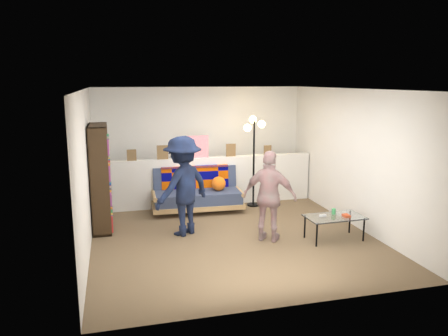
% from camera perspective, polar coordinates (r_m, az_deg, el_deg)
% --- Properties ---
extents(ground, '(5.00, 5.00, 0.00)m').
position_cam_1_polar(ground, '(7.45, 0.77, -8.54)').
color(ground, brown).
rests_on(ground, ground).
extents(room_shell, '(4.60, 5.05, 2.45)m').
position_cam_1_polar(room_shell, '(7.51, -0.14, 4.76)').
color(room_shell, silver).
rests_on(room_shell, ground).
extents(half_wall_ledge, '(4.45, 0.15, 1.00)m').
position_cam_1_polar(half_wall_ledge, '(8.98, -2.22, -1.72)').
color(half_wall_ledge, silver).
rests_on(half_wall_ledge, ground).
extents(ledge_decor, '(2.97, 0.02, 0.45)m').
position_cam_1_polar(ledge_decor, '(8.79, -3.67, 2.46)').
color(ledge_decor, brown).
rests_on(ledge_decor, half_wall_ledge).
extents(futon_sofa, '(1.80, 0.92, 0.76)m').
position_cam_1_polar(futon_sofa, '(8.64, -3.46, -3.27)').
color(futon_sofa, tan).
rests_on(futon_sofa, ground).
extents(bookshelf, '(0.30, 0.91, 1.81)m').
position_cam_1_polar(bookshelf, '(7.75, -15.85, -1.67)').
color(bookshelf, black).
rests_on(bookshelf, ground).
extents(coffee_table, '(0.94, 0.54, 0.48)m').
position_cam_1_polar(coffee_table, '(7.30, 14.27, -6.32)').
color(coffee_table, black).
rests_on(coffee_table, ground).
extents(floor_lamp, '(0.42, 0.33, 1.83)m').
position_cam_1_polar(floor_lamp, '(8.81, 3.91, 3.30)').
color(floor_lamp, black).
rests_on(floor_lamp, ground).
extents(person_left, '(1.23, 1.10, 1.65)m').
position_cam_1_polar(person_left, '(7.23, -5.39, -2.36)').
color(person_left, black).
rests_on(person_left, ground).
extents(person_right, '(0.91, 0.77, 1.46)m').
position_cam_1_polar(person_right, '(6.96, 5.99, -3.72)').
color(person_right, '#CD8587').
rests_on(person_right, ground).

